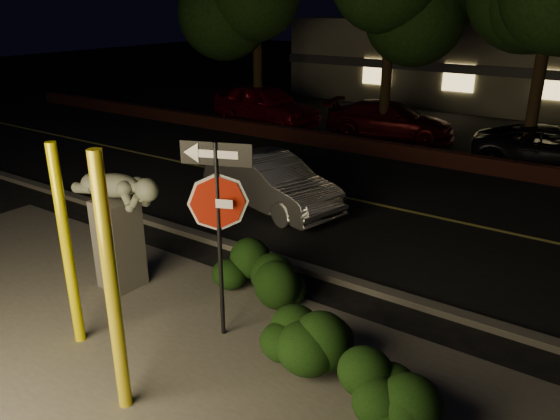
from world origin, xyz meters
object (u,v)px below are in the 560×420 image
object	(u,v)px
yellow_pole_right	(112,289)
silver_sedan	(271,182)
parked_car_dark	(555,149)
parked_car_red	(266,105)
yellow_pole_left	(67,248)
signpost	(218,203)
sculpture	(117,216)
parked_car_darkred	(390,120)

from	to	relation	value
yellow_pole_right	silver_sedan	world-z (taller)	yellow_pole_right
yellow_pole_right	parked_car_dark	xyz separation A→B (m)	(2.57, 14.35, -1.03)
parked_car_dark	yellow_pole_right	bearing A→B (deg)	163.44
parked_car_dark	parked_car_red	bearing A→B (deg)	82.26
yellow_pole_left	silver_sedan	xyz separation A→B (m)	(-0.93, 6.30, -0.89)
yellow_pole_right	signpost	distance (m)	1.99
yellow_pole_left	signpost	xyz separation A→B (m)	(1.68, 1.36, 0.62)
yellow_pole_left	sculpture	bearing A→B (deg)	117.07
parked_car_red	parked_car_darkred	world-z (taller)	parked_car_red
signpost	sculpture	world-z (taller)	signpost
signpost	yellow_pole_right	bearing A→B (deg)	-111.26
parked_car_darkred	parked_car_dark	world-z (taller)	parked_car_darkred
parked_car_darkred	yellow_pole_right	bearing A→B (deg)	-178.14
parked_car_red	parked_car_dark	bearing A→B (deg)	-81.47
yellow_pole_left	signpost	size ratio (longest dim) A/B	1.02
parked_car_red	silver_sedan	bearing A→B (deg)	-133.43
parked_car_darkred	silver_sedan	bearing A→B (deg)	173.97
signpost	parked_car_red	size ratio (longest dim) A/B	0.62
signpost	silver_sedan	world-z (taller)	signpost
signpost	parked_car_darkred	world-z (taller)	signpost
parked_car_dark	signpost	bearing A→B (deg)	161.90
sculpture	signpost	bearing A→B (deg)	-1.84
yellow_pole_right	parked_car_red	bearing A→B (deg)	119.88
yellow_pole_left	silver_sedan	world-z (taller)	yellow_pole_left
signpost	silver_sedan	size ratio (longest dim) A/B	0.76
sculpture	silver_sedan	world-z (taller)	sculpture
yellow_pole_left	signpost	world-z (taller)	yellow_pole_left
yellow_pole_left	sculpture	distance (m)	1.72
parked_car_darkred	parked_car_dark	distance (m)	5.84
silver_sedan	parked_car_darkred	distance (m)	8.44
silver_sedan	parked_car_red	xyz separation A→B (m)	(-5.77, 7.74, 0.18)
silver_sedan	parked_car_red	bearing A→B (deg)	51.92
parked_car_red	sculpture	bearing A→B (deg)	-144.80
silver_sedan	parked_car_darkred	xyz separation A→B (m)	(-0.58, 8.42, 0.03)
signpost	parked_car_darkred	xyz separation A→B (m)	(-3.20, 13.36, -1.48)
signpost	parked_car_dark	distance (m)	12.77
signpost	parked_car_dark	xyz separation A→B (m)	(2.57, 12.42, -1.51)
parked_car_red	signpost	bearing A→B (deg)	-136.64
yellow_pole_left	parked_car_red	bearing A→B (deg)	115.53
yellow_pole_left	sculpture	size ratio (longest dim) A/B	1.40
yellow_pole_right	parked_car_red	distance (m)	16.86
signpost	parked_car_dark	world-z (taller)	signpost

